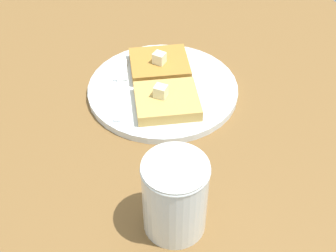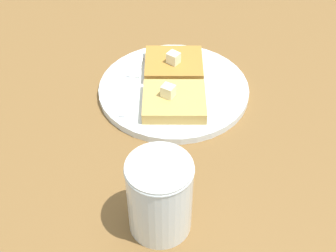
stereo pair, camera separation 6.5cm
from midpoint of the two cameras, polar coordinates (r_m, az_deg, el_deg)
table_surface at (r=82.83cm, az=-4.36°, el=5.51°), size 91.98×91.98×2.61cm
plate at (r=77.63cm, az=-3.02°, el=4.45°), size 24.76×24.76×1.17cm
toast_slice_left at (r=80.62cm, az=-3.39°, el=7.38°), size 11.21×11.86×1.84cm
toast_slice_middle at (r=72.99cm, az=-2.69°, el=2.96°), size 11.21×11.86×1.84cm
butter_pat_primary at (r=78.97cm, az=-3.45°, el=8.18°), size 2.54×2.50×1.89cm
butter_pat_secondary at (r=71.92cm, az=-3.50°, el=4.14°), size 2.55×2.54×1.89cm
fork at (r=78.15cm, az=-8.28°, el=4.95°), size 15.35×7.40×0.36cm
syrup_jar at (r=56.08cm, az=-2.52°, el=-9.05°), size 7.98×7.98×10.69cm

